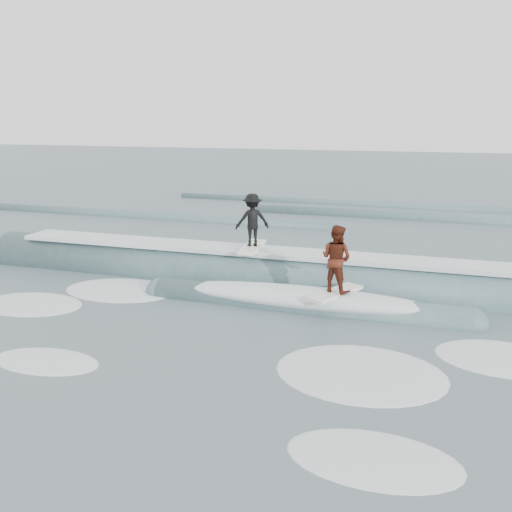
% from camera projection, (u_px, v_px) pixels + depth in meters
% --- Properties ---
extents(ground, '(160.00, 160.00, 0.00)m').
position_uv_depth(ground, '(216.00, 326.00, 14.86)').
color(ground, '#3F505B').
rests_on(ground, ground).
extents(breaking_wave, '(22.33, 3.80, 2.03)m').
position_uv_depth(breaking_wave, '(270.00, 283.00, 18.45)').
color(breaking_wave, '#385D5E').
rests_on(breaking_wave, ground).
extents(surfer_black, '(1.28, 2.05, 1.81)m').
position_uv_depth(surfer_black, '(252.00, 222.00, 18.52)').
color(surfer_black, white).
rests_on(surfer_black, ground).
extents(surfer_red, '(1.34, 2.04, 1.98)m').
position_uv_depth(surfer_red, '(336.00, 261.00, 15.65)').
color(surfer_red, white).
rests_on(surfer_red, ground).
extents(whitewater, '(15.36, 8.62, 0.10)m').
position_uv_depth(whitewater, '(229.00, 345.00, 13.59)').
color(whitewater, white).
rests_on(whitewater, ground).
extents(far_swells, '(38.69, 8.65, 0.80)m').
position_uv_depth(far_swells, '(322.00, 216.00, 31.41)').
color(far_swells, '#385D5E').
rests_on(far_swells, ground).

